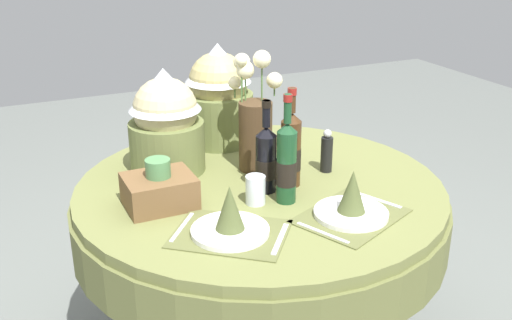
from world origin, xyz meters
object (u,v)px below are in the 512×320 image
(place_setting_right, at_px, (352,203))
(gift_tub_back_left, at_px, (166,118))
(dining_table, at_px, (260,217))
(wine_bottle_centre, at_px, (287,163))
(pepper_mill, at_px, (326,152))
(wine_bottle_left, at_px, (291,149))
(gift_tub_back_centre, at_px, (218,91))
(tumbler_near_right, at_px, (255,190))
(flower_vase, at_px, (255,120))
(place_setting_left, at_px, (230,221))
(wine_bottle_right, at_px, (266,159))
(woven_basket_side_left, at_px, (159,189))

(place_setting_right, bearing_deg, gift_tub_back_left, 123.92)
(dining_table, bearing_deg, gift_tub_back_left, 134.81)
(wine_bottle_centre, xyz_separation_m, pepper_mill, (0.26, 0.17, -0.06))
(wine_bottle_left, distance_m, gift_tub_back_centre, 0.53)
(wine_bottle_centre, relative_size, tumbler_near_right, 3.81)
(flower_vase, height_order, pepper_mill, flower_vase)
(dining_table, xyz_separation_m, flower_vase, (0.05, 0.14, 0.33))
(place_setting_left, distance_m, pepper_mill, 0.60)
(place_setting_left, relative_size, wine_bottle_centre, 1.14)
(gift_tub_back_centre, bearing_deg, place_setting_right, -81.40)
(wine_bottle_right, relative_size, gift_tub_back_left, 0.84)
(wine_bottle_centre, height_order, tumbler_near_right, wine_bottle_centre)
(wine_bottle_centre, xyz_separation_m, woven_basket_side_left, (-0.40, 0.15, -0.08))
(wine_bottle_right, distance_m, tumbler_near_right, 0.13)
(wine_bottle_left, bearing_deg, woven_basket_side_left, 176.29)
(place_setting_right, distance_m, tumbler_near_right, 0.32)
(wine_bottle_left, xyz_separation_m, gift_tub_back_centre, (-0.06, 0.52, 0.09))
(wine_bottle_right, bearing_deg, pepper_mill, 13.22)
(wine_bottle_left, xyz_separation_m, wine_bottle_centre, (-0.08, -0.11, 0.00))
(dining_table, relative_size, place_setting_left, 3.15)
(wine_bottle_left, xyz_separation_m, wine_bottle_right, (-0.10, -0.01, -0.02))
(flower_vase, relative_size, pepper_mill, 2.72)
(gift_tub_back_left, relative_size, woven_basket_side_left, 1.75)
(wine_bottle_right, xyz_separation_m, gift_tub_back_left, (-0.25, 0.32, 0.09))
(gift_tub_back_left, xyz_separation_m, woven_basket_side_left, (-0.12, -0.28, -0.15))
(flower_vase, xyz_separation_m, wine_bottle_left, (0.05, -0.20, -0.05))
(dining_table, distance_m, place_setting_left, 0.43)
(gift_tub_back_centre, bearing_deg, woven_basket_side_left, -129.78)
(gift_tub_back_left, relative_size, gift_tub_back_centre, 0.94)
(place_setting_left, relative_size, gift_tub_back_left, 1.09)
(place_setting_left, xyz_separation_m, pepper_mill, (0.52, 0.31, 0.03))
(place_setting_left, distance_m, place_setting_right, 0.40)
(flower_vase, xyz_separation_m, wine_bottle_centre, (-0.03, -0.31, -0.05))
(place_setting_right, bearing_deg, wine_bottle_right, 118.72)
(place_setting_left, xyz_separation_m, gift_tub_back_left, (-0.02, 0.56, 0.16))
(pepper_mill, height_order, gift_tub_back_centre, gift_tub_back_centre)
(dining_table, height_order, pepper_mill, pepper_mill)
(wine_bottle_centre, distance_m, gift_tub_back_left, 0.52)
(tumbler_near_right, distance_m, pepper_mill, 0.39)
(flower_vase, relative_size, gift_tub_back_left, 1.15)
(gift_tub_back_left, bearing_deg, wine_bottle_right, -51.83)
(wine_bottle_left, bearing_deg, dining_table, 151.39)
(woven_basket_side_left, bearing_deg, flower_vase, 21.37)
(tumbler_near_right, bearing_deg, place_setting_right, -42.60)
(place_setting_right, bearing_deg, woven_basket_side_left, 147.86)
(wine_bottle_right, relative_size, gift_tub_back_centre, 0.78)
(dining_table, height_order, place_setting_left, place_setting_left)
(place_setting_left, relative_size, pepper_mill, 2.58)
(pepper_mill, bearing_deg, wine_bottle_right, -166.78)
(place_setting_right, xyz_separation_m, wine_bottle_centre, (-0.14, 0.19, 0.09))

